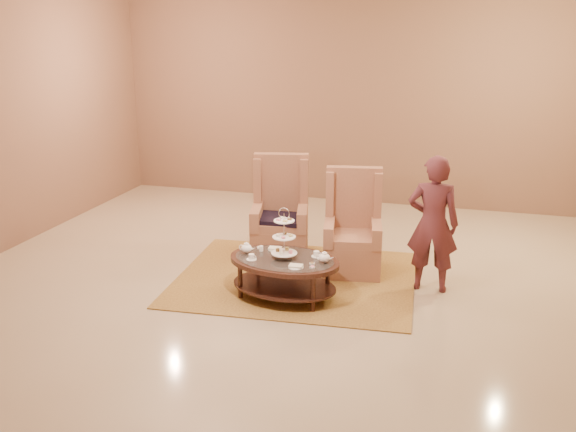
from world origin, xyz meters
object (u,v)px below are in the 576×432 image
(armchair_left, at_px, (280,222))
(armchair_right, at_px, (352,237))
(tea_table, at_px, (284,266))
(person, at_px, (433,224))

(armchair_left, height_order, armchair_right, armchair_left)
(tea_table, relative_size, armchair_right, 1.07)
(tea_table, bearing_deg, armchair_left, 116.05)
(armchair_right, xyz_separation_m, person, (0.96, -0.35, 0.36))
(armchair_left, bearing_deg, person, -29.92)
(tea_table, xyz_separation_m, armchair_left, (-0.43, 1.30, 0.06))
(armchair_left, relative_size, armchair_right, 1.04)
(armchair_left, xyz_separation_m, person, (1.95, -0.61, 0.34))
(armchair_left, bearing_deg, armchair_right, -27.56)
(armchair_left, relative_size, person, 0.84)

